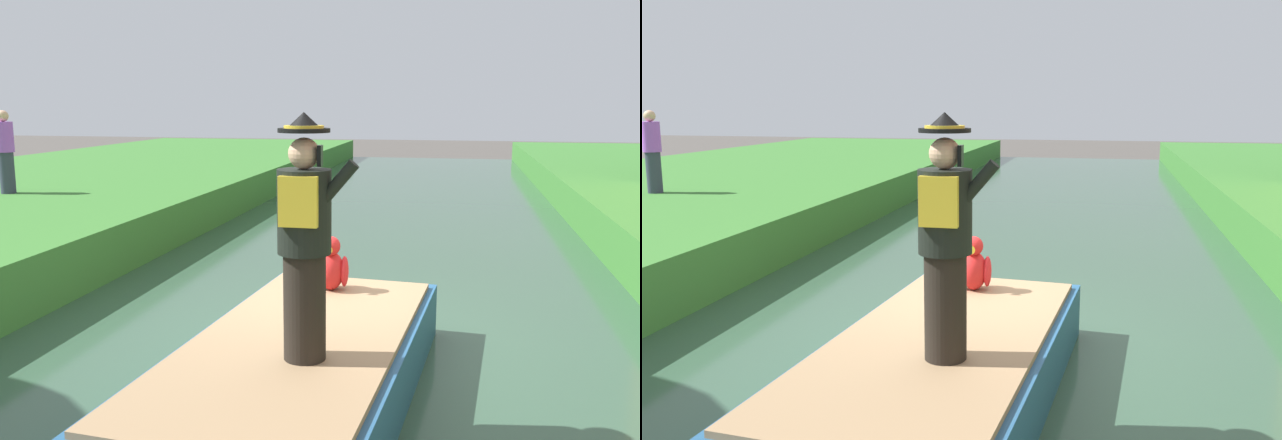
{
  "view_description": "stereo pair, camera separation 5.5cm",
  "coord_description": "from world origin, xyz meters",
  "views": [
    {
      "loc": [
        1.25,
        -6.61,
        2.63
      ],
      "look_at": [
        0.08,
        -0.98,
        1.61
      ],
      "focal_mm": 37.45,
      "sensor_mm": 36.0,
      "label": 1
    },
    {
      "loc": [
        1.3,
        -6.59,
        2.63
      ],
      "look_at": [
        0.08,
        -0.98,
        1.61
      ],
      "focal_mm": 37.45,
      "sensor_mm": 36.0,
      "label": 2
    }
  ],
  "objects": [
    {
      "name": "ground_plane",
      "position": [
        0.0,
        0.0,
        0.0
      ],
      "size": [
        80.0,
        80.0,
        0.0
      ],
      "primitive_type": "plane",
      "color": "#4C4742"
    },
    {
      "name": "canal_water",
      "position": [
        0.0,
        0.0,
        0.05
      ],
      "size": [
        7.1,
        48.0,
        0.1
      ],
      "primitive_type": "cube",
      "color": "#33513D",
      "rests_on": "ground"
    },
    {
      "name": "boat",
      "position": [
        0.0,
        -1.47,
        0.4
      ],
      "size": [
        2.13,
        4.33,
        0.61
      ],
      "color": "#23517A",
      "rests_on": "canal_water"
    },
    {
      "name": "person_pirate",
      "position": [
        0.16,
        -1.93,
        1.64
      ],
      "size": [
        0.61,
        0.42,
        1.85
      ],
      "rotation": [
        0.0,
        0.0,
        0.02
      ],
      "color": "black",
      "rests_on": "boat"
    },
    {
      "name": "parrot_plush",
      "position": [
        -0.0,
        -0.04,
        0.95
      ],
      "size": [
        0.36,
        0.34,
        0.57
      ],
      "color": "red",
      "rests_on": "boat"
    },
    {
      "name": "person_bystander",
      "position": [
        -7.32,
        4.77,
        1.68
      ],
      "size": [
        0.34,
        0.34,
        1.6
      ],
      "color": "#33384C",
      "rests_on": "grass_bank_near"
    }
  ]
}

